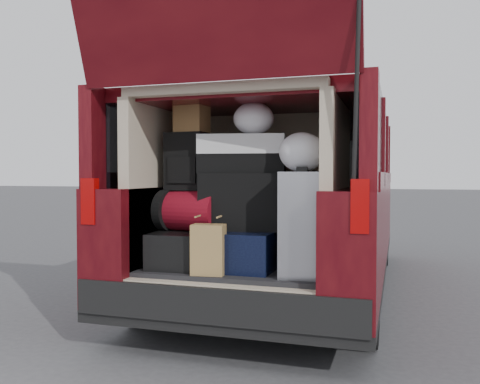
% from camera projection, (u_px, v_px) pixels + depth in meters
% --- Properties ---
extents(ground, '(80.00, 80.00, 0.00)m').
position_uv_depth(ground, '(231.00, 353.00, 3.40)').
color(ground, '#3D3D40').
rests_on(ground, ground).
extents(minivan, '(1.90, 5.35, 2.77)m').
position_uv_depth(minivan, '(289.00, 202.00, 5.14)').
color(minivan, black).
rests_on(minivan, ground).
extents(load_floor, '(1.24, 1.05, 0.55)m').
position_uv_depth(load_floor, '(243.00, 302.00, 3.65)').
color(load_floor, black).
rests_on(load_floor, ground).
extents(black_hardshell, '(0.48, 0.64, 0.24)m').
position_uv_depth(black_hardshell, '(190.00, 248.00, 3.60)').
color(black_hardshell, black).
rests_on(black_hardshell, load_floor).
extents(navy_hardshell, '(0.50, 0.60, 0.26)m').
position_uv_depth(navy_hardshell, '(243.00, 249.00, 3.52)').
color(navy_hardshell, black).
rests_on(navy_hardshell, load_floor).
extents(silver_roller, '(0.32, 0.47, 0.66)m').
position_uv_depth(silver_roller, '(303.00, 223.00, 3.27)').
color(silver_roller, silver).
rests_on(silver_roller, load_floor).
extents(kraft_bag, '(0.22, 0.16, 0.32)m').
position_uv_depth(kraft_bag, '(208.00, 250.00, 3.26)').
color(kraft_bag, '#AC8A4D').
rests_on(kraft_bag, load_floor).
extents(red_duffel, '(0.48, 0.36, 0.29)m').
position_uv_depth(red_duffel, '(191.00, 211.00, 3.59)').
color(red_duffel, maroon).
rests_on(red_duffel, black_hardshell).
extents(black_soft_case, '(0.58, 0.40, 0.39)m').
position_uv_depth(black_soft_case, '(241.00, 201.00, 3.54)').
color(black_soft_case, black).
rests_on(black_soft_case, navy_hardshell).
extents(backpack, '(0.30, 0.19, 0.41)m').
position_uv_depth(backpack, '(187.00, 162.00, 3.64)').
color(backpack, black).
rests_on(backpack, red_duffel).
extents(twotone_duffel, '(0.64, 0.41, 0.27)m').
position_uv_depth(twotone_duffel, '(242.00, 154.00, 3.56)').
color(twotone_duffel, silver).
rests_on(twotone_duffel, black_soft_case).
extents(grocery_sack_lower, '(0.23, 0.20, 0.19)m').
position_uv_depth(grocery_sack_lower, '(192.00, 119.00, 3.63)').
color(grocery_sack_lower, brown).
rests_on(grocery_sack_lower, backpack).
extents(plastic_bag_center, '(0.29, 0.27, 0.23)m').
position_uv_depth(plastic_bag_center, '(254.00, 119.00, 3.52)').
color(plastic_bag_center, white).
rests_on(plastic_bag_center, twotone_duffel).
extents(plastic_bag_right, '(0.34, 0.33, 0.26)m').
position_uv_depth(plastic_bag_right, '(302.00, 152.00, 3.27)').
color(plastic_bag_right, white).
rests_on(plastic_bag_right, silver_roller).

